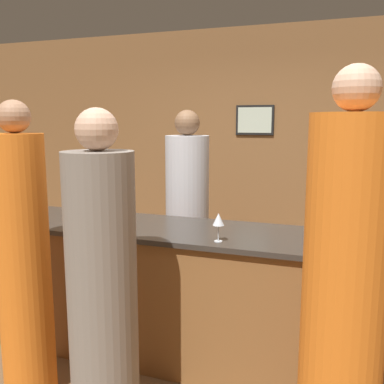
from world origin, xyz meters
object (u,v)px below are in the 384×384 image
object	(u,v)px
bartender	(187,220)
guest_0	(343,304)
guest_1	(102,287)
guest_2	(23,262)

from	to	relation	value
bartender	guest_0	world-z (taller)	guest_0
guest_1	guest_2	size ratio (longest dim) A/B	0.97
bartender	guest_1	size ratio (longest dim) A/B	1.02
guest_1	bartender	bearing A→B (deg)	93.42
guest_0	bartender	bearing A→B (deg)	129.49
bartender	guest_0	size ratio (longest dim) A/B	0.93
guest_0	guest_1	xyz separation A→B (m)	(-1.25, -0.01, -0.08)
guest_1	guest_0	bearing A→B (deg)	0.27
guest_0	guest_2	world-z (taller)	guest_0
guest_0	guest_2	distance (m)	1.88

